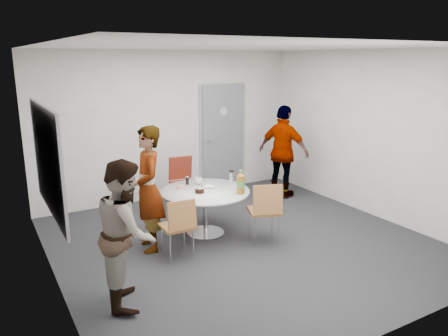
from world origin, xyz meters
TOP-DOWN VIEW (x-y plane):
  - floor at (0.00, 0.00)m, footprint 5.00×5.00m
  - ceiling at (0.00, 0.00)m, footprint 5.00×5.00m
  - wall_back at (0.00, 2.50)m, footprint 5.00×0.00m
  - wall_left at (-2.50, 0.00)m, footprint 0.00×5.00m
  - wall_right at (2.50, 0.00)m, footprint 0.00×5.00m
  - wall_front at (0.00, -2.50)m, footprint 5.00×0.00m
  - door at (1.10, 2.48)m, footprint 1.02×0.17m
  - whiteboard at (-2.46, 0.20)m, footprint 0.04×1.90m
  - table at (-0.27, 0.51)m, footprint 1.30×1.30m
  - chair_near_left at (-0.99, -0.04)m, footprint 0.41×0.44m
  - chair_near_right at (0.26, -0.20)m, footprint 0.56×0.58m
  - chair_far at (-0.11, 1.75)m, footprint 0.47×0.51m
  - person_main at (-1.20, 0.46)m, footprint 0.51×0.68m
  - person_left at (-1.88, -0.69)m, footprint 0.79×0.90m
  - person_right at (1.78, 1.40)m, footprint 0.79×1.10m

SIDE VIEW (x-z plane):
  - floor at x=0.00m, z-range 0.00..0.00m
  - chair_near_left at x=-0.99m, z-range 0.09..0.92m
  - chair_near_right at x=0.26m, z-range 0.10..0.99m
  - chair_far at x=-0.11m, z-range 0.10..1.01m
  - table at x=-0.27m, z-range 0.08..1.11m
  - person_left at x=-1.88m, z-range 0.00..1.57m
  - person_main at x=-1.20m, z-range 0.00..1.71m
  - person_right at x=1.78m, z-range 0.00..1.73m
  - door at x=1.10m, z-range -0.03..2.09m
  - wall_back at x=0.00m, z-range -1.15..3.85m
  - wall_left at x=-2.50m, z-range -1.15..3.85m
  - wall_right at x=2.50m, z-range -1.15..3.85m
  - wall_front at x=0.00m, z-range -1.15..3.85m
  - whiteboard at x=-2.46m, z-range 0.82..2.08m
  - ceiling at x=0.00m, z-range 2.70..2.70m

